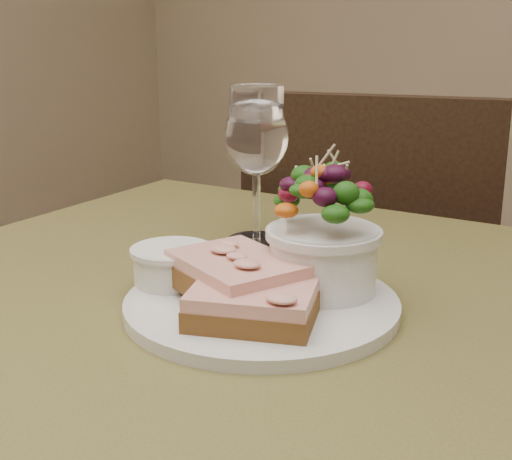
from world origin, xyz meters
The scene contains 9 objects.
cafe_table centered at (0.00, 0.00, 0.65)m, with size 0.80×0.80×0.75m.
chair_far centered at (-0.11, 0.68, 0.29)m, with size 0.50×0.50×0.90m.
dinner_plate centered at (0.04, -0.02, 0.76)m, with size 0.26×0.26×0.01m, color silver.
sandwich_front centered at (0.06, -0.07, 0.78)m, with size 0.12×0.11×0.03m.
sandwich_back centered at (0.02, -0.03, 0.79)m, with size 0.15×0.13×0.03m.
ramekin centered at (-0.06, -0.02, 0.78)m, with size 0.08×0.08×0.04m.
salad_bowl centered at (0.08, 0.03, 0.82)m, with size 0.10×0.10×0.13m.
garnish centered at (-0.04, 0.05, 0.77)m, with size 0.05×0.04×0.02m.
wine_glass centered at (-0.08, 0.17, 0.87)m, with size 0.08×0.08×0.18m.
Camera 1 is at (0.35, -0.55, 1.01)m, focal length 50.00 mm.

